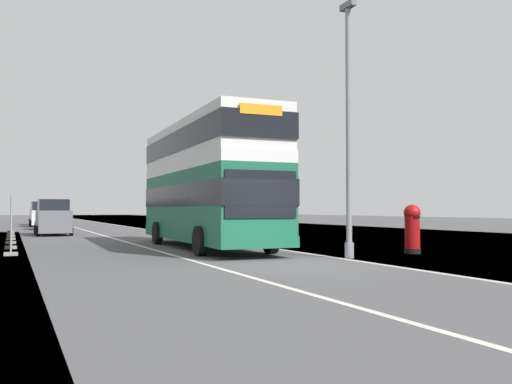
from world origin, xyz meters
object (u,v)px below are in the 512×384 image
Objects in this scene: car_receding_far at (41,215)px; car_oncoming_near at (53,218)px; lamppost_foreground at (349,137)px; red_pillar_postbox at (412,227)px; double_decker_bus at (206,182)px; roadworks_barrier at (275,228)px; car_receding_mid at (49,217)px; car_far_side at (40,214)px.

car_oncoming_near is at bearing -90.52° from car_receding_far.
lamppost_foreground is 4.78× the size of red_pillar_postbox.
double_decker_bus is 32.15m from car_receding_far.
car_receding_far is at bearing 105.56° from red_pillar_postbox.
lamppost_foreground is 4.65× the size of roadworks_barrier.
car_receding_mid is at bearing 107.75° from roadworks_barrier.
lamppost_foreground is at bearing -69.92° from car_oncoming_near.
car_far_side is at bearing 103.17° from red_pillar_postbox.
double_decker_bus is at bearing -176.85° from roadworks_barrier.
car_far_side reaches higher than roadworks_barrier.
red_pillar_postbox is (3.06, 0.64, -2.94)m from lamppost_foreground.
car_oncoming_near is at bearing 108.65° from double_decker_bus.
red_pillar_postbox is at bearing -74.44° from car_receding_far.
double_decker_bus is 38.38m from car_far_side.
car_receding_mid is (-10.18, 29.57, 0.05)m from red_pillar_postbox.
car_far_side is (-10.22, 43.65, 0.13)m from red_pillar_postbox.
car_receding_mid is at bearing 108.99° from red_pillar_postbox.
car_receding_mid is 0.87× the size of car_receding_far.
lamppost_foreground is 1.86× the size of car_receding_far.
double_decker_bus is 2.70× the size of car_far_side.
lamppost_foreground is at bearing -79.06° from car_receding_far.
red_pillar_postbox is at bearing -76.83° from car_far_side.
car_oncoming_near is (-7.50, 20.50, -2.87)m from lamppost_foreground.
roadworks_barrier is 0.40× the size of car_receding_far.
car_far_side is (-0.04, 14.08, 0.08)m from car_receding_mid.
roadworks_barrier is 0.40× the size of car_oncoming_near.
lamppost_foreground reaches higher than red_pillar_postbox.
double_decker_bus is at bearing -71.35° from car_oncoming_near.
red_pillar_postbox is at bearing -44.18° from double_decker_bus.
red_pillar_postbox is at bearing -62.02° from car_oncoming_near.
car_receding_far is at bearing 89.48° from car_oncoming_near.
double_decker_bus reaches higher than car_far_side.
double_decker_bus is 2.61× the size of car_oncoming_near.
car_receding_mid reaches higher than roadworks_barrier.
car_receding_far reaches higher than red_pillar_postbox.
car_oncoming_near is 9.71m from car_receding_mid.
lamppost_foreground is 38.78m from car_receding_far.
double_decker_bus is 3.70m from roadworks_barrier.
car_oncoming_near is 1.15× the size of car_receding_mid.
car_receding_far is at bearing 91.59° from car_receding_mid.
roadworks_barrier is (-2.55, 5.74, -0.19)m from red_pillar_postbox.
car_far_side is (0.34, 23.79, 0.06)m from car_oncoming_near.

